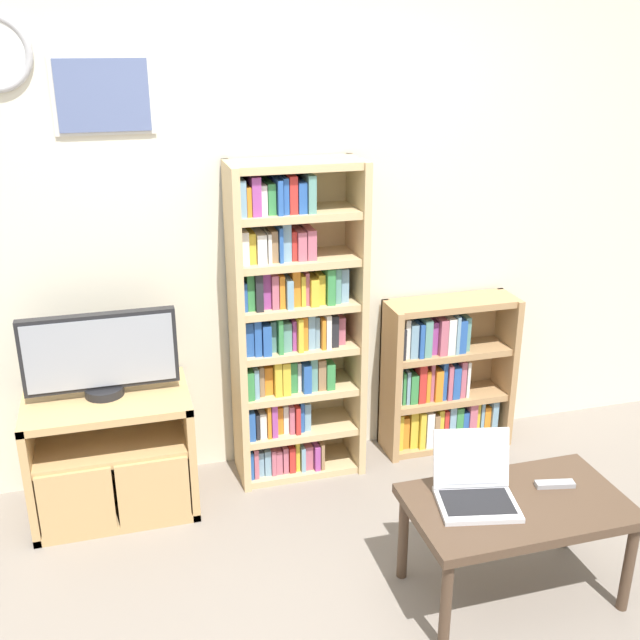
{
  "coord_description": "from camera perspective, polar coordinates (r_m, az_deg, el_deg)",
  "views": [
    {
      "loc": [
        -0.68,
        -1.89,
        2.17
      ],
      "look_at": [
        0.1,
        0.91,
        1.06
      ],
      "focal_mm": 42.0,
      "sensor_mm": 36.0,
      "label": 1
    }
  ],
  "objects": [
    {
      "name": "wall_back",
      "position": [
        3.74,
        -4.91,
        7.39
      ],
      "size": [
        7.16,
        0.09,
        2.6
      ],
      "color": "beige",
      "rests_on": "ground_plane"
    },
    {
      "name": "tv_stand",
      "position": [
        3.76,
        -15.54,
        -9.79
      ],
      "size": [
        0.76,
        0.49,
        0.6
      ],
      "color": "tan",
      "rests_on": "ground_plane"
    },
    {
      "name": "television",
      "position": [
        3.57,
        -16.39,
        -2.57
      ],
      "size": [
        0.7,
        0.18,
        0.4
      ],
      "color": "black",
      "rests_on": "tv_stand"
    },
    {
      "name": "bookshelf_tall",
      "position": [
        3.74,
        -2.28,
        -0.45
      ],
      "size": [
        0.65,
        0.31,
        1.63
      ],
      "color": "tan",
      "rests_on": "ground_plane"
    },
    {
      "name": "bookshelf_short",
      "position": [
        4.19,
        9.21,
        -4.43
      ],
      "size": [
        0.72,
        0.25,
        0.86
      ],
      "color": "tan",
      "rests_on": "ground_plane"
    },
    {
      "name": "coffee_table",
      "position": [
        3.18,
        14.76,
        -14.01
      ],
      "size": [
        0.87,
        0.51,
        0.44
      ],
      "color": "#4C3828",
      "rests_on": "ground_plane"
    },
    {
      "name": "laptop",
      "position": [
        3.09,
        11.7,
        -12.19
      ],
      "size": [
        0.36,
        0.34,
        0.26
      ],
      "rotation": [
        0.0,
        0.0,
        -0.21
      ],
      "color": "silver",
      "rests_on": "coffee_table"
    },
    {
      "name": "remote_near_laptop",
      "position": [
        3.28,
        17.46,
        -11.84
      ],
      "size": [
        0.17,
        0.08,
        0.02
      ],
      "rotation": [
        0.0,
        0.0,
        1.36
      ],
      "color": "#99999E",
      "rests_on": "coffee_table"
    }
  ]
}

